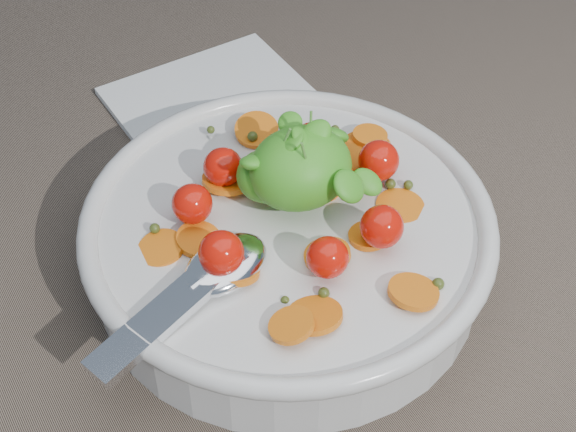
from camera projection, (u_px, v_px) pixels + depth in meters
ground at (287, 257)px, 0.64m from camera, size 6.00×6.00×0.00m
bowl at (288, 239)px, 0.61m from camera, size 0.30×0.28×0.12m
napkin at (215, 103)px, 0.76m from camera, size 0.17×0.15×0.01m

